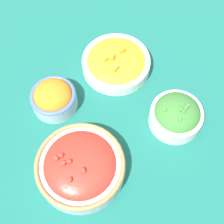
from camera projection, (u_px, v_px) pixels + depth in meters
The scene contains 5 objects.
ground_plane at pixel (112, 117), 0.85m from camera, with size 3.00×3.00×0.00m, color #196056.
bowl_squash at pixel (116, 62), 0.91m from camera, with size 0.20×0.20×0.07m.
bowl_broccoli at pixel (176, 115), 0.81m from camera, with size 0.14×0.14×0.09m.
bowl_cherry_tomatoes at pixel (80, 166), 0.75m from camera, with size 0.22×0.22×0.08m.
bowl_carrots at pixel (54, 97), 0.84m from camera, with size 0.12×0.12×0.08m.
Camera 1 is at (0.23, 0.31, 0.76)m, focal length 50.00 mm.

